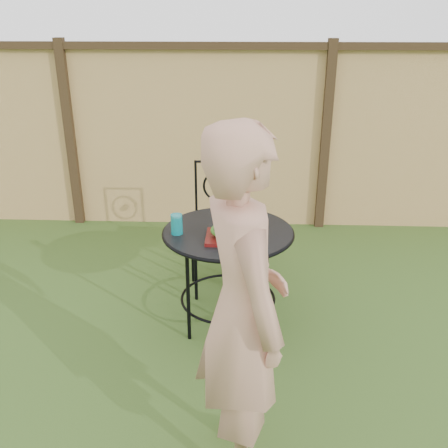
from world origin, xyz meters
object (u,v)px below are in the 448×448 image
(patio_table, at_px, (228,248))
(diner, at_px, (243,311))
(salad_plate, at_px, (226,237))
(patio_chair, at_px, (218,216))

(patio_table, bearing_deg, diner, -84.93)
(salad_plate, bearing_deg, patio_chair, 96.53)
(diner, bearing_deg, patio_chair, -12.51)
(patio_chair, bearing_deg, diner, -83.67)
(diner, xyz_separation_m, salad_plate, (-0.12, 1.10, -0.14))
(patio_chair, height_order, diner, diner)
(diner, height_order, salad_plate, diner)
(diner, distance_m, salad_plate, 1.12)
(patio_table, distance_m, diner, 1.28)
(patio_table, distance_m, salad_plate, 0.21)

